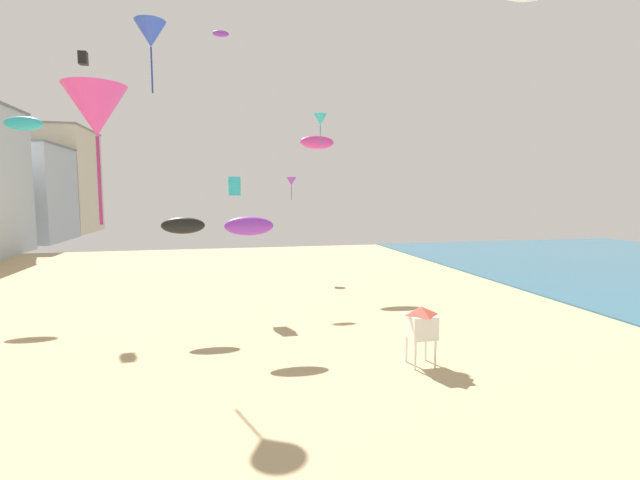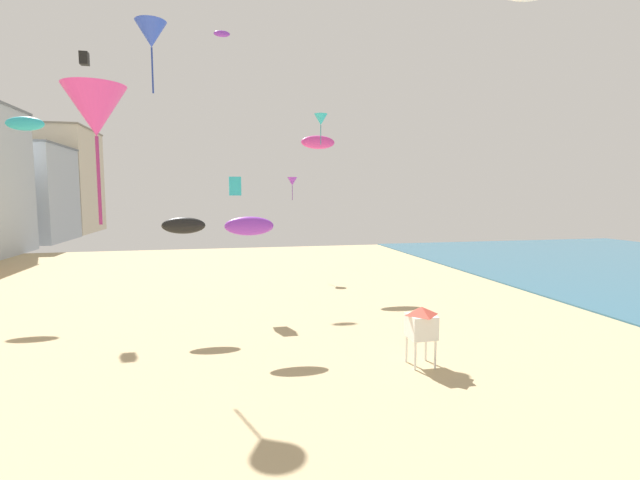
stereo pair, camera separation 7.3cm
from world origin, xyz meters
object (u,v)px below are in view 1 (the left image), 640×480
(kite_magenta_parafoil, at_px, (317,142))
(kite_black_parafoil, at_px, (183,226))
(kite_magenta_delta, at_px, (96,111))
(kite_purple_parafoil_2, at_px, (221,34))
(kite_black_box, at_px, (83,58))
(kite_cyan_parafoil, at_px, (24,123))
(kite_purple_delta, at_px, (291,181))
(kite_cyan_box_2, at_px, (234,186))
(lifeguard_stand, at_px, (421,323))
(kite_cyan_delta, at_px, (320,120))
(kite_blue_delta, at_px, (151,34))
(kite_purple_parafoil, at_px, (249,226))

(kite_magenta_parafoil, height_order, kite_black_parafoil, kite_magenta_parafoil)
(kite_magenta_delta, bearing_deg, kite_magenta_parafoil, 64.59)
(kite_purple_parafoil_2, bearing_deg, kite_magenta_delta, -97.04)
(kite_black_box, bearing_deg, kite_cyan_parafoil, -176.18)
(kite_purple_delta, xyz_separation_m, kite_black_box, (-15.52, -5.81, 8.24))
(kite_cyan_box_2, xyz_separation_m, kite_black_box, (-10.02, 5.30, 8.91))
(lifeguard_stand, bearing_deg, kite_cyan_delta, 96.74)
(kite_cyan_parafoil, bearing_deg, kite_magenta_delta, -65.89)
(kite_cyan_parafoil, relative_size, kite_purple_parafoil_2, 1.72)
(kite_magenta_delta, bearing_deg, kite_blue_delta, 90.79)
(kite_purple_delta, bearing_deg, kite_cyan_parafoil, -162.64)
(kite_magenta_parafoil, bearing_deg, kite_black_box, -176.56)
(kite_magenta_delta, bearing_deg, lifeguard_stand, 20.01)
(kite_magenta_delta, distance_m, kite_black_parafoil, 13.27)
(kite_black_parafoil, relative_size, kite_blue_delta, 0.64)
(kite_black_parafoil, bearing_deg, kite_blue_delta, -175.41)
(kite_cyan_box_2, distance_m, kite_purple_parafoil_2, 18.32)
(kite_cyan_delta, height_order, kite_black_parafoil, kite_cyan_delta)
(kite_magenta_delta, bearing_deg, kite_purple_delta, 70.99)
(kite_magenta_delta, bearing_deg, kite_black_parafoil, 84.79)
(lifeguard_stand, relative_size, kite_cyan_box_2, 2.12)
(lifeguard_stand, relative_size, kite_purple_delta, 1.22)
(kite_cyan_box_2, xyz_separation_m, kite_purple_delta, (5.51, 11.11, 0.67))
(kite_purple_parafoil, height_order, kite_blue_delta, kite_blue_delta)
(lifeguard_stand, height_order, kite_black_box, kite_black_box)
(kite_cyan_box_2, xyz_separation_m, kite_black_parafoil, (-2.96, -4.17, -2.25))
(kite_cyan_box_2, xyz_separation_m, kite_cyan_parafoil, (-13.89, 5.05, 4.29))
(kite_magenta_delta, relative_size, kite_blue_delta, 1.01)
(kite_black_parafoil, height_order, kite_blue_delta, kite_blue_delta)
(kite_purple_parafoil_2, bearing_deg, kite_cyan_box_2, -87.58)
(kite_magenta_parafoil, relative_size, kite_blue_delta, 0.76)
(kite_purple_parafoil, relative_size, kite_black_box, 2.75)
(kite_magenta_parafoil, relative_size, kite_purple_parafoil_2, 1.95)
(lifeguard_stand, height_order, kite_purple_delta, kite_purple_delta)
(kite_cyan_delta, distance_m, kite_magenta_delta, 15.86)
(lifeguard_stand, relative_size, kite_blue_delta, 0.70)
(kite_magenta_delta, height_order, kite_black_box, kite_black_box)
(kite_blue_delta, bearing_deg, kite_purple_parafoil_2, 77.18)
(lifeguard_stand, distance_m, kite_magenta_delta, 14.30)
(kite_magenta_delta, relative_size, kite_purple_parafoil_2, 2.57)
(kite_magenta_parafoil, height_order, kite_blue_delta, kite_blue_delta)
(lifeguard_stand, bearing_deg, kite_black_box, 125.18)
(lifeguard_stand, bearing_deg, kite_cyan_parafoil, 131.36)
(kite_magenta_delta, height_order, kite_black_parafoil, kite_magenta_delta)
(kite_cyan_box_2, xyz_separation_m, kite_purple_parafoil_2, (-0.52, 12.27, 13.60))
(kite_magenta_parafoil, bearing_deg, kite_blue_delta, -136.49)
(kite_cyan_delta, distance_m, kite_purple_parafoil, 8.14)
(lifeguard_stand, height_order, kite_magenta_delta, kite_magenta_delta)
(kite_black_box, distance_m, kite_purple_parafoil_2, 12.68)
(kite_black_box, bearing_deg, kite_magenta_parafoil, 3.44)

